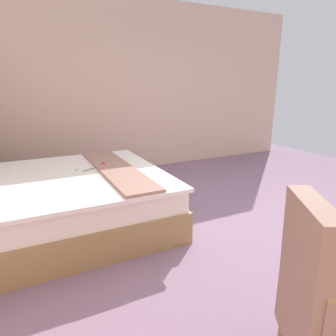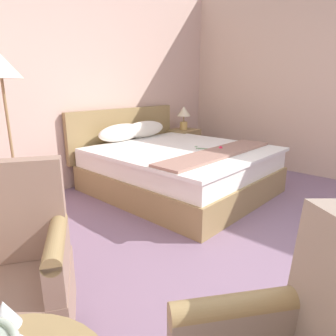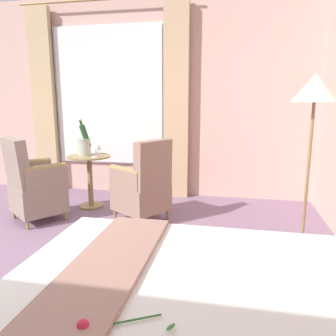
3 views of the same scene
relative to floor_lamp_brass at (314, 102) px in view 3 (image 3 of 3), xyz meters
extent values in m
cube|color=beige|center=(-1.95, -2.56, 0.04)|extent=(0.12, 6.21, 2.96)
cube|color=white|center=(-1.87, -2.56, 0.07)|extent=(0.02, 1.77, 2.09)
cube|color=white|center=(-1.84, -2.56, 0.07)|extent=(0.02, 1.68, 2.05)
cube|color=tan|center=(-1.79, -1.50, -0.02)|extent=(0.10, 0.36, 2.83)
cube|color=tan|center=(-1.79, -3.63, -0.02)|extent=(0.10, 0.36, 2.83)
cube|color=white|center=(1.80, -0.75, -0.87)|extent=(1.91, 2.00, 0.04)
cube|color=#9D7465|center=(1.80, -1.28, -0.84)|extent=(1.88, 0.38, 0.03)
cylinder|color=#2D6628|center=(1.94, -1.05, -0.84)|extent=(0.15, 0.28, 0.01)
sphere|color=#DB2342|center=(2.01, -1.19, -0.82)|extent=(0.05, 0.05, 0.05)
ellipsoid|color=#33702D|center=(1.94, -0.86, -0.83)|extent=(0.05, 0.04, 0.01)
cube|color=white|center=(1.87, -1.14, -0.84)|extent=(0.11, 0.13, 0.00)
cylinder|color=olive|center=(0.00, 0.00, -1.43)|extent=(0.28, 0.28, 0.03)
cylinder|color=olive|center=(0.00, 0.00, -0.71)|extent=(0.03, 0.03, 1.41)
cone|color=#EFE5C6|center=(0.00, 0.00, 0.11)|extent=(0.39, 0.39, 0.24)
cylinder|color=#94784B|center=(-1.04, -2.56, -1.43)|extent=(0.33, 0.33, 0.03)
cylinder|color=#94784B|center=(-1.04, -2.56, -1.09)|extent=(0.07, 0.07, 0.70)
cylinder|color=#94784B|center=(-1.04, -2.56, -0.73)|extent=(0.58, 0.58, 0.02)
cylinder|color=#AFBCAA|center=(-1.06, -2.63, -0.61)|extent=(0.18, 0.18, 0.22)
torus|color=#AFBCAA|center=(-1.06, -2.63, -0.50)|extent=(0.19, 0.19, 0.02)
cylinder|color=white|center=(-1.06, -2.63, -0.52)|extent=(0.16, 0.16, 0.03)
cylinder|color=#1E4723|center=(-1.06, -2.61, -0.45)|extent=(0.09, 0.15, 0.31)
cylinder|color=#193D1E|center=(-1.05, -2.66, -0.28)|extent=(0.04, 0.05, 0.08)
sphere|color=gold|center=(-1.05, -2.66, -0.25)|extent=(0.04, 0.04, 0.04)
cylinder|color=white|center=(-0.93, -2.43, -0.72)|extent=(0.07, 0.07, 0.01)
cylinder|color=white|center=(-0.93, -2.43, -0.68)|extent=(0.01, 0.01, 0.06)
cone|color=white|center=(-0.93, -2.43, -0.62)|extent=(0.07, 0.07, 0.07)
cylinder|color=white|center=(-1.14, -2.45, -0.72)|extent=(0.07, 0.07, 0.01)
cylinder|color=white|center=(-1.14, -2.45, -0.68)|extent=(0.01, 0.01, 0.07)
cone|color=white|center=(-1.14, -2.45, -0.61)|extent=(0.07, 0.07, 0.07)
cylinder|color=#94784B|center=(-1.00, -1.82, -1.37)|extent=(0.04, 0.04, 0.14)
cylinder|color=#94784B|center=(-0.62, -2.05, -1.37)|extent=(0.04, 0.04, 0.14)
cylinder|color=#94784B|center=(-0.76, -1.42, -1.37)|extent=(0.04, 0.04, 0.14)
cylinder|color=#94784B|center=(-0.37, -1.66, -1.37)|extent=(0.04, 0.04, 0.14)
cube|color=#927361|center=(-0.69, -1.74, -1.15)|extent=(0.74, 0.74, 0.31)
cube|color=#927361|center=(-0.57, -1.55, -0.71)|extent=(0.50, 0.38, 0.56)
cube|color=#927361|center=(-0.88, -1.64, -0.89)|extent=(0.34, 0.47, 0.21)
cylinder|color=#94784B|center=(-0.88, -1.64, -0.79)|extent=(0.34, 0.47, 0.09)
cube|color=#927361|center=(-0.52, -1.87, -0.89)|extent=(0.34, 0.47, 0.21)
cylinder|color=#94784B|center=(-0.52, -1.87, -0.79)|extent=(0.34, 0.47, 0.09)
cylinder|color=#94784B|center=(-0.50, -2.65, -1.39)|extent=(0.04, 0.04, 0.11)
cylinder|color=#94784B|center=(-0.79, -3.04, -1.39)|extent=(0.04, 0.04, 0.11)
cylinder|color=#94784B|center=(-0.13, -2.93, -1.39)|extent=(0.04, 0.04, 0.11)
cylinder|color=#94784B|center=(-0.42, -3.31, -1.39)|extent=(0.04, 0.04, 0.11)
cube|color=gray|center=(-0.46, -2.98, -1.16)|extent=(0.77, 0.77, 0.35)
cube|color=gray|center=(-0.28, -3.11, -0.70)|extent=(0.45, 0.52, 0.58)
cube|color=gray|center=(-0.34, -2.79, -0.87)|extent=(0.45, 0.37, 0.23)
cylinder|color=#94784B|center=(-0.34, -2.79, -0.76)|extent=(0.45, 0.37, 0.09)
cube|color=gray|center=(-0.61, -3.16, -0.87)|extent=(0.45, 0.37, 0.23)
cylinder|color=#94784B|center=(-0.61, -3.16, -0.76)|extent=(0.45, 0.37, 0.09)
camera|label=1|loc=(-1.43, -0.34, 0.10)|focal=32.00mm
camera|label=2|loc=(-1.11, -3.16, -0.06)|focal=32.00mm
camera|label=3|loc=(3.01, -0.66, 0.01)|focal=35.00mm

